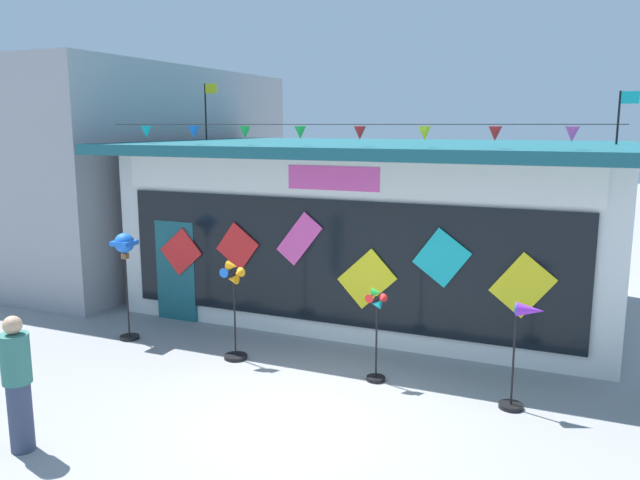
% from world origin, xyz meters
% --- Properties ---
extents(ground_plane, '(80.00, 80.00, 0.00)m').
position_xyz_m(ground_plane, '(0.00, 0.00, 0.00)').
color(ground_plane, gray).
extents(kite_shop_building, '(9.80, 6.56, 4.82)m').
position_xyz_m(kite_shop_building, '(-0.72, 5.83, 1.78)').
color(kite_shop_building, silver).
rests_on(kite_shop_building, ground_plane).
extents(wind_spinner_far_left, '(0.36, 0.36, 1.97)m').
position_xyz_m(wind_spinner_far_left, '(-4.21, 1.71, 1.57)').
color(wind_spinner_far_left, black).
rests_on(wind_spinner_far_left, ground_plane).
extents(wind_spinner_left, '(0.39, 0.39, 1.68)m').
position_xyz_m(wind_spinner_left, '(-1.91, 1.61, 0.99)').
color(wind_spinner_left, black).
rests_on(wind_spinner_left, ground_plane).
extents(wind_spinner_center_left, '(0.31, 0.29, 1.47)m').
position_xyz_m(wind_spinner_center_left, '(0.54, 1.66, 0.86)').
color(wind_spinner_center_left, black).
rests_on(wind_spinner_center_left, ground_plane).
extents(wind_spinner_center_right, '(0.54, 0.33, 1.53)m').
position_xyz_m(wind_spinner_center_right, '(2.67, 1.51, 0.96)').
color(wind_spinner_center_right, black).
rests_on(wind_spinner_center_right, ground_plane).
extents(person_mid_plaza, '(0.34, 0.34, 1.68)m').
position_xyz_m(person_mid_plaza, '(-2.69, -2.01, 0.86)').
color(person_mid_plaza, '#333D56').
rests_on(person_mid_plaza, ground_plane).
extents(neighbour_building, '(7.79, 9.00, 5.30)m').
position_xyz_m(neighbour_building, '(-9.77, 6.85, 2.65)').
color(neighbour_building, '#99999E').
rests_on(neighbour_building, ground_plane).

